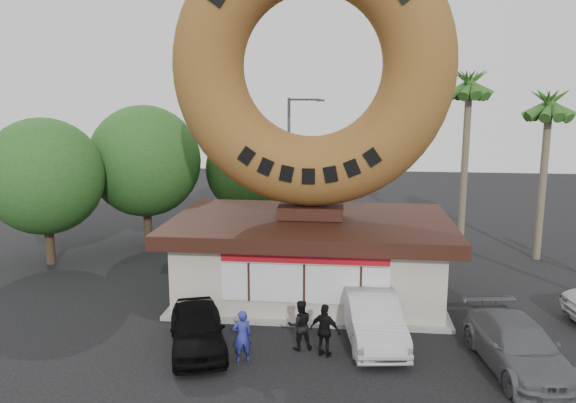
{
  "coord_description": "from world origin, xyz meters",
  "views": [
    {
      "loc": [
        1.56,
        -16.08,
        8.21
      ],
      "look_at": [
        -0.7,
        4.0,
        4.33
      ],
      "focal_mm": 35.0,
      "sensor_mm": 36.0,
      "label": 1
    }
  ],
  "objects_px": {
    "person_center": "(300,325)",
    "car_grey": "(518,346)",
    "street_lamp": "(291,160)",
    "giant_donut": "(312,66)",
    "car_black": "(197,328)",
    "person_right": "(325,331)",
    "person_left": "(242,336)",
    "donut_shop": "(310,254)",
    "car_silver": "(372,318)"
  },
  "relations": [
    {
      "from": "person_center",
      "to": "car_grey",
      "type": "distance_m",
      "value": 6.69
    },
    {
      "from": "street_lamp",
      "to": "person_center",
      "type": "xyz_separation_m",
      "value": [
        1.89,
        -15.02,
        -3.65
      ]
    },
    {
      "from": "giant_donut",
      "to": "street_lamp",
      "type": "distance_m",
      "value": 11.24
    },
    {
      "from": "car_black",
      "to": "person_right",
      "type": "bearing_deg",
      "value": -18.59
    },
    {
      "from": "person_center",
      "to": "car_grey",
      "type": "xyz_separation_m",
      "value": [
        6.66,
        -0.58,
        -0.1
      ]
    },
    {
      "from": "street_lamp",
      "to": "person_left",
      "type": "height_order",
      "value": "street_lamp"
    },
    {
      "from": "donut_shop",
      "to": "person_center",
      "type": "xyz_separation_m",
      "value": [
        0.03,
        -5.0,
        -0.93
      ]
    },
    {
      "from": "person_right",
      "to": "car_silver",
      "type": "relative_size",
      "value": 0.36
    },
    {
      "from": "person_center",
      "to": "donut_shop",
      "type": "bearing_deg",
      "value": -106.09
    },
    {
      "from": "car_silver",
      "to": "car_grey",
      "type": "relative_size",
      "value": 0.96
    },
    {
      "from": "donut_shop",
      "to": "street_lamp",
      "type": "height_order",
      "value": "street_lamp"
    },
    {
      "from": "person_center",
      "to": "person_right",
      "type": "xyz_separation_m",
      "value": [
        0.83,
        -0.41,
        0.03
      ]
    },
    {
      "from": "car_black",
      "to": "person_left",
      "type": "bearing_deg",
      "value": -40.84
    },
    {
      "from": "street_lamp",
      "to": "car_silver",
      "type": "height_order",
      "value": "street_lamp"
    },
    {
      "from": "giant_donut",
      "to": "person_left",
      "type": "xyz_separation_m",
      "value": [
        -1.67,
        -6.08,
        -8.43
      ]
    },
    {
      "from": "person_right",
      "to": "giant_donut",
      "type": "bearing_deg",
      "value": -59.99
    },
    {
      "from": "car_silver",
      "to": "car_grey",
      "type": "distance_m",
      "value": 4.58
    },
    {
      "from": "person_right",
      "to": "car_grey",
      "type": "relative_size",
      "value": 0.34
    },
    {
      "from": "car_silver",
      "to": "car_grey",
      "type": "bearing_deg",
      "value": -27.96
    },
    {
      "from": "donut_shop",
      "to": "car_grey",
      "type": "distance_m",
      "value": 8.78
    },
    {
      "from": "giant_donut",
      "to": "person_left",
      "type": "bearing_deg",
      "value": -105.37
    },
    {
      "from": "giant_donut",
      "to": "person_right",
      "type": "bearing_deg",
      "value": -80.98
    },
    {
      "from": "donut_shop",
      "to": "person_right",
      "type": "distance_m",
      "value": 5.55
    },
    {
      "from": "giant_donut",
      "to": "person_center",
      "type": "xyz_separation_m",
      "value": [
        0.03,
        -5.02,
        -8.43
      ]
    },
    {
      "from": "car_black",
      "to": "car_grey",
      "type": "distance_m",
      "value": 9.98
    },
    {
      "from": "person_left",
      "to": "giant_donut",
      "type": "bearing_deg",
      "value": -128.52
    },
    {
      "from": "car_black",
      "to": "car_grey",
      "type": "height_order",
      "value": "car_grey"
    },
    {
      "from": "car_grey",
      "to": "person_center",
      "type": "bearing_deg",
      "value": 166.4
    },
    {
      "from": "person_left",
      "to": "car_silver",
      "type": "xyz_separation_m",
      "value": [
        4.07,
        2.04,
        -0.04
      ]
    },
    {
      "from": "street_lamp",
      "to": "person_right",
      "type": "relative_size",
      "value": 4.64
    },
    {
      "from": "donut_shop",
      "to": "car_silver",
      "type": "height_order",
      "value": "donut_shop"
    },
    {
      "from": "donut_shop",
      "to": "person_right",
      "type": "relative_size",
      "value": 6.5
    },
    {
      "from": "street_lamp",
      "to": "person_left",
      "type": "xyz_separation_m",
      "value": [
        0.18,
        -16.08,
        -3.65
      ]
    },
    {
      "from": "giant_donut",
      "to": "person_right",
      "type": "height_order",
      "value": "giant_donut"
    },
    {
      "from": "person_center",
      "to": "giant_donut",
      "type": "bearing_deg",
      "value": -106.09
    },
    {
      "from": "person_center",
      "to": "car_silver",
      "type": "height_order",
      "value": "person_center"
    },
    {
      "from": "giant_donut",
      "to": "person_right",
      "type": "distance_m",
      "value": 10.04
    },
    {
      "from": "donut_shop",
      "to": "car_grey",
      "type": "xyz_separation_m",
      "value": [
        6.69,
        -5.59,
        -1.04
      ]
    },
    {
      "from": "giant_donut",
      "to": "car_grey",
      "type": "distance_m",
      "value": 12.21
    },
    {
      "from": "car_silver",
      "to": "person_left",
      "type": "bearing_deg",
      "value": -161.31
    },
    {
      "from": "donut_shop",
      "to": "car_grey",
      "type": "height_order",
      "value": "donut_shop"
    },
    {
      "from": "person_center",
      "to": "car_black",
      "type": "xyz_separation_m",
      "value": [
        -3.32,
        -0.39,
        -0.11
      ]
    },
    {
      "from": "person_center",
      "to": "person_right",
      "type": "bearing_deg",
      "value": 137.35
    },
    {
      "from": "car_grey",
      "to": "person_left",
      "type": "bearing_deg",
      "value": 174.67
    },
    {
      "from": "donut_shop",
      "to": "person_center",
      "type": "relative_size",
      "value": 6.72
    },
    {
      "from": "person_left",
      "to": "donut_shop",
      "type": "bearing_deg",
      "value": -128.56
    },
    {
      "from": "street_lamp",
      "to": "car_silver",
      "type": "relative_size",
      "value": 1.66
    },
    {
      "from": "car_silver",
      "to": "car_black",
      "type": "bearing_deg",
      "value": -174.37
    },
    {
      "from": "car_silver",
      "to": "car_grey",
      "type": "xyz_separation_m",
      "value": [
        4.3,
        -1.56,
        -0.06
      ]
    },
    {
      "from": "street_lamp",
      "to": "person_center",
      "type": "bearing_deg",
      "value": -82.83
    }
  ]
}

